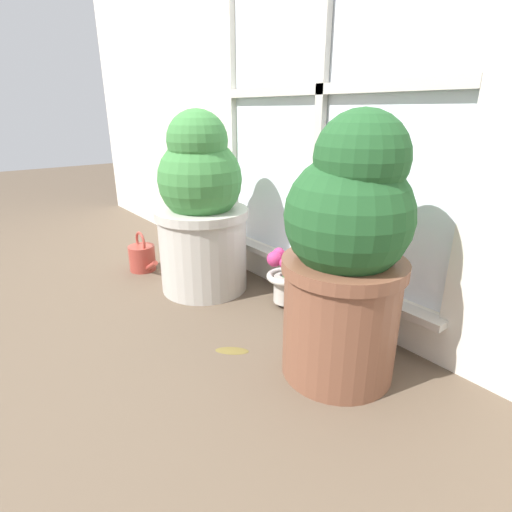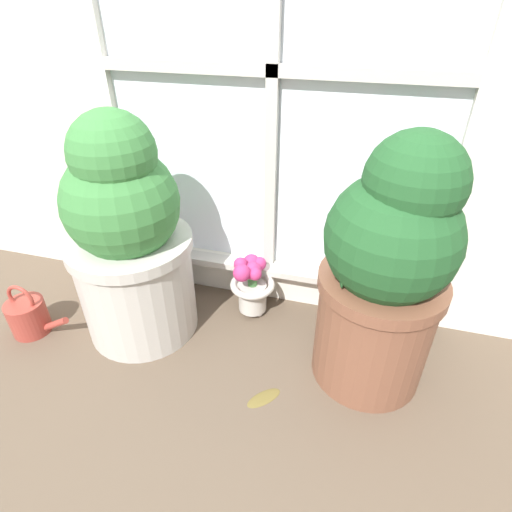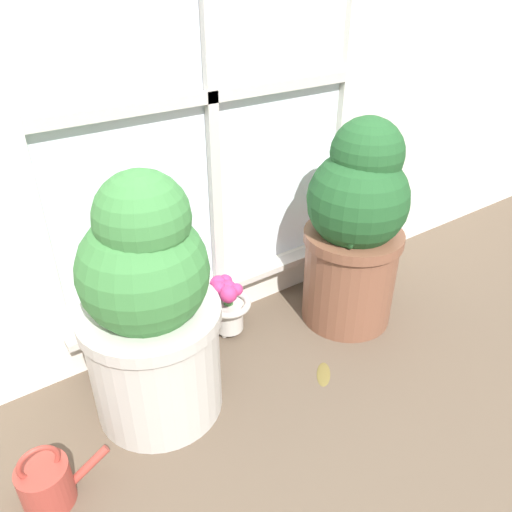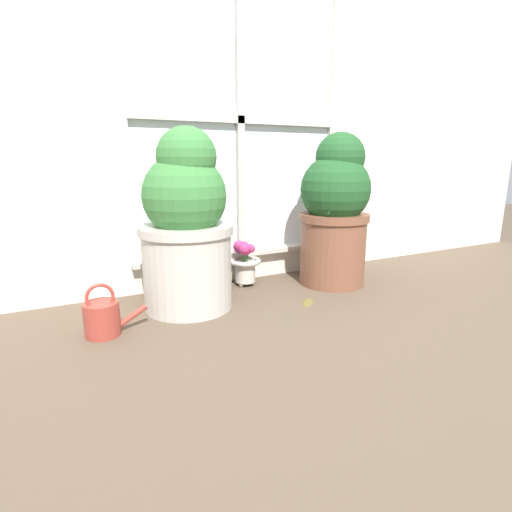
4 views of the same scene
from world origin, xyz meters
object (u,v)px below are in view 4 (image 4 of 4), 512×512
(potted_plant_left, at_px, (186,226))
(flower_vase, at_px, (245,260))
(watering_can, at_px, (103,318))
(potted_plant_right, at_px, (335,210))

(potted_plant_left, xyz_separation_m, flower_vase, (0.34, 0.17, -0.22))
(potted_plant_left, xyz_separation_m, watering_can, (-0.36, -0.13, -0.29))
(potted_plant_left, relative_size, potted_plant_right, 1.00)
(potted_plant_right, distance_m, flower_vase, 0.51)
(potted_plant_left, relative_size, flower_vase, 3.18)
(potted_plant_right, distance_m, watering_can, 1.17)
(flower_vase, bearing_deg, potted_plant_right, -21.68)
(watering_can, bearing_deg, potted_plant_right, 6.89)
(flower_vase, bearing_deg, potted_plant_left, -153.80)
(potted_plant_right, bearing_deg, potted_plant_left, -179.73)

